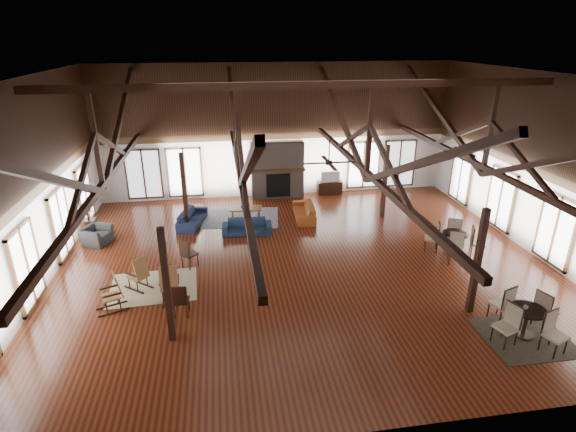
{
  "coord_description": "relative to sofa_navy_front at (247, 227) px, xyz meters",
  "views": [
    {
      "loc": [
        -2.55,
        -13.13,
        7.12
      ],
      "look_at": [
        -0.37,
        1.0,
        1.31
      ],
      "focal_mm": 28.0,
      "sensor_mm": 36.0,
      "label": 1
    }
  ],
  "objects": [
    {
      "name": "floor",
      "position": [
        1.71,
        -2.66,
        -0.28
      ],
      "size": [
        16.0,
        16.0,
        0.0
      ],
      "primitive_type": "plane",
      "color": "#622A14",
      "rests_on": "ground"
    },
    {
      "name": "ceiling",
      "position": [
        1.71,
        -2.66,
        5.72
      ],
      "size": [
        16.0,
        14.0,
        0.02
      ],
      "primitive_type": "cube",
      "color": "black",
      "rests_on": "wall_back"
    },
    {
      "name": "wall_back",
      "position": [
        1.71,
        4.34,
        2.72
      ],
      "size": [
        16.0,
        0.02,
        6.0
      ],
      "primitive_type": "cube",
      "color": "silver",
      "rests_on": "floor"
    },
    {
      "name": "wall_front",
      "position": [
        1.71,
        -9.66,
        2.72
      ],
      "size": [
        16.0,
        0.02,
        6.0
      ],
      "primitive_type": "cube",
      "color": "silver",
      "rests_on": "floor"
    },
    {
      "name": "wall_left",
      "position": [
        -6.29,
        -2.66,
        2.72
      ],
      "size": [
        0.02,
        14.0,
        6.0
      ],
      "primitive_type": "cube",
      "color": "silver",
      "rests_on": "floor"
    },
    {
      "name": "wall_right",
      "position": [
        9.71,
        -2.66,
        2.72
      ],
      "size": [
        0.02,
        14.0,
        6.0
      ],
      "primitive_type": "cube",
      "color": "silver",
      "rests_on": "floor"
    },
    {
      "name": "roof_truss",
      "position": [
        1.71,
        -2.66,
        3.75
      ],
      "size": [
        15.6,
        14.07,
        3.14
      ],
      "color": "black",
      "rests_on": "wall_back"
    },
    {
      "name": "post_grid",
      "position": [
        1.71,
        -2.66,
        1.25
      ],
      "size": [
        8.16,
        7.16,
        3.05
      ],
      "color": "black",
      "rests_on": "floor"
    },
    {
      "name": "fireplace",
      "position": [
        1.71,
        4.01,
        1.01
      ],
      "size": [
        2.5,
        0.69,
        2.6
      ],
      "color": "#695850",
      "rests_on": "floor"
    },
    {
      "name": "ceiling_fan",
      "position": [
        2.21,
        -3.66,
        3.46
      ],
      "size": [
        1.6,
        1.6,
        0.75
      ],
      "color": "black",
      "rests_on": "roof_truss"
    },
    {
      "name": "sofa_navy_front",
      "position": [
        0.0,
        0.0,
        0.0
      ],
      "size": [
        1.92,
        0.84,
        0.55
      ],
      "primitive_type": "imported",
      "rotation": [
        0.0,
        0.0,
        -0.05
      ],
      "color": "#172741",
      "rests_on": "floor"
    },
    {
      "name": "sofa_navy_left",
      "position": [
        -2.11,
        1.23,
        0.01
      ],
      "size": [
        2.1,
        1.22,
        0.57
      ],
      "primitive_type": "imported",
      "rotation": [
        0.0,
        0.0,
        1.33
      ],
      "color": "#182042",
      "rests_on": "floor"
    },
    {
      "name": "sofa_orange",
      "position": [
        2.46,
        1.23,
        0.02
      ],
      "size": [
        2.08,
        0.94,
        0.59
      ],
      "primitive_type": "imported",
      "rotation": [
        0.0,
        0.0,
        -1.65
      ],
      "color": "#93471C",
      "rests_on": "floor"
    },
    {
      "name": "coffee_table",
      "position": [
        0.05,
        1.47,
        0.16
      ],
      "size": [
        1.35,
        0.76,
        0.5
      ],
      "rotation": [
        0.0,
        0.0,
        -0.09
      ],
      "color": "brown",
      "rests_on": "floor"
    },
    {
      "name": "vase",
      "position": [
        -0.07,
        1.48,
        0.32
      ],
      "size": [
        0.19,
        0.19,
        0.19
      ],
      "primitive_type": "imported",
      "rotation": [
        0.0,
        0.0,
        -0.06
      ],
      "color": "#B2B2B2",
      "rests_on": "coffee_table"
    },
    {
      "name": "armchair",
      "position": [
        -5.48,
        -0.03,
        0.04
      ],
      "size": [
        1.23,
        1.17,
        0.64
      ],
      "primitive_type": "imported",
      "rotation": [
        0.0,
        0.0,
        1.17
      ],
      "color": "#2A2A2C",
      "rests_on": "floor"
    },
    {
      "name": "side_table_lamp",
      "position": [
        -5.89,
        0.73,
        0.2
      ],
      "size": [
        0.49,
        0.49,
        1.25
      ],
      "color": "black",
      "rests_on": "floor"
    },
    {
      "name": "rocking_chair_a",
      "position": [
        -3.44,
        -3.56,
        0.21
      ],
      "size": [
        0.89,
        0.84,
        1.04
      ],
      "rotation": [
        0.0,
        0.0,
        0.88
      ],
      "color": "olive",
      "rests_on": "floor"
    },
    {
      "name": "rocking_chair_b",
      "position": [
        -2.49,
        -4.37,
        0.26
      ],
      "size": [
        0.54,
        0.91,
        1.14
      ],
      "rotation": [
        0.0,
        0.0,
        0.07
      ],
      "color": "olive",
      "rests_on": "floor"
    },
    {
      "name": "rocking_chair_c",
      "position": [
        -3.95,
        -4.54,
        0.23
      ],
      "size": [
        0.94,
        0.72,
        1.08
      ],
      "rotation": [
        0.0,
        0.0,
        1.94
      ],
      "color": "olive",
      "rests_on": "floor"
    },
    {
      "name": "side_chair_a",
      "position": [
        -2.1,
        -2.47,
        0.33
      ],
      "size": [
        0.63,
        0.63,
        1.05
      ],
      "rotation": [
        0.0,
        0.0,
        -0.8
      ],
      "color": "black",
      "rests_on": "floor"
    },
    {
      "name": "side_chair_b",
      "position": [
        -2.13,
        -5.22,
        0.3
      ],
      "size": [
        0.45,
        0.45,
        0.99
      ],
      "rotation": [
        0.0,
        0.0,
        -0.09
      ],
      "color": "black",
      "rests_on": "floor"
    },
    {
      "name": "cafe_table_near",
      "position": [
        6.53,
        -7.35,
        0.25
      ],
      "size": [
        2.06,
        2.06,
        1.06
      ],
      "rotation": [
        0.0,
        0.0,
        0.32
      ],
      "color": "black",
      "rests_on": "floor"
    },
    {
      "name": "cafe_table_far",
      "position": [
        7.01,
        -2.75,
        0.25
      ],
      "size": [
        2.02,
        2.02,
        1.05
      ],
      "rotation": [
        0.0,
        0.0,
        -0.42
      ],
      "color": "black",
      "rests_on": "floor"
    },
    {
      "name": "cup_near",
      "position": [
        6.45,
        -7.32,
        0.53
      ],
      "size": [
        0.12,
        0.12,
        0.09
      ],
      "primitive_type": "imported",
      "rotation": [
        0.0,
        0.0,
        -0.06
      ],
      "color": "#B2B2B2",
      "rests_on": "cafe_table_near"
    },
    {
      "name": "cup_far",
      "position": [
        7.08,
        -2.85,
        0.53
      ],
      "size": [
        0.16,
        0.16,
        0.1
      ],
      "primitive_type": "imported",
      "rotation": [
        0.0,
        0.0,
        0.36
      ],
      "color": "#B2B2B2",
      "rests_on": "cafe_table_far"
    },
    {
      "name": "tv_console",
      "position": [
        4.23,
        4.09,
        0.02
      ],
      "size": [
        1.17,
        0.44,
        0.59
      ],
      "primitive_type": "cube",
      "color": "black",
      "rests_on": "floor"
    },
    {
      "name": "television",
      "position": [
        4.23,
        4.09,
        0.57
      ],
      "size": [
        0.9,
        0.13,
        0.52
      ],
      "primitive_type": "imported",
      "rotation": [
        0.0,
        0.0,
        0.01
      ],
      "color": "#B2B2B2",
      "rests_on": "tv_console"
    },
    {
      "name": "rug_tan",
      "position": [
        -3.08,
        -3.51,
        -0.27
      ],
      "size": [
        2.64,
        2.12,
        0.01
      ],
      "primitive_type": "cube",
      "rotation": [
        0.0,
        0.0,
        0.05
      ],
      "color": "tan",
      "rests_on": "floor"
    },
    {
      "name": "rug_navy",
      "position": [
        -0.15,
        1.63,
        -0.27
      ],
      "size": [
        3.32,
        2.65,
        0.01
      ],
      "primitive_type": "cube",
      "rotation": [
        0.0,
        0.0,
        -0.12
      ],
      "color": "#16193F",
      "rests_on": "floor"
    },
    {
      "name": "rug_dark",
      "position": [
        6.51,
        -7.46,
        -0.27
      ],
      "size": [
        2.11,
        1.92,
        0.01
      ],
      "primitive_type": "cube",
      "rotation": [
        0.0,
        0.0,
        -0.01
      ],
      "color": "black",
      "rests_on": "floor"
    }
  ]
}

